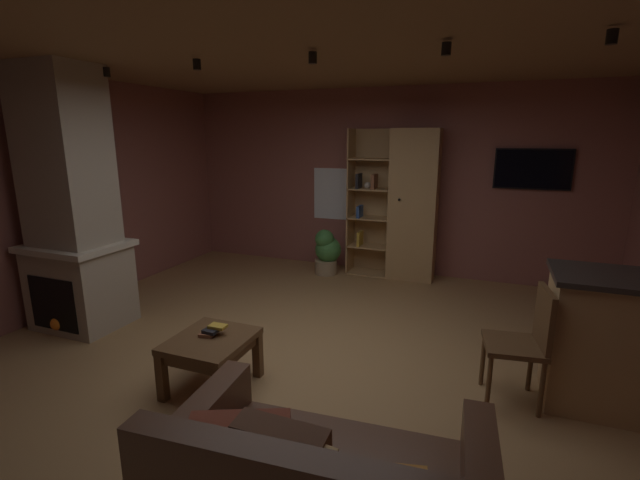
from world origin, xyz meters
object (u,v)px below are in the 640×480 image
at_px(wall_mounted_tv, 533,169).
at_px(dining_chair, 526,338).
at_px(table_book_0, 207,334).
at_px(table_book_1, 210,331).
at_px(stone_fireplace, 72,215).
at_px(potted_floor_plant, 327,251).
at_px(bookshelf_cabinet, 407,206).
at_px(table_book_2, 218,326).
at_px(coffee_table, 211,348).

bearing_deg(wall_mounted_tv, dining_chair, -92.83).
xyz_separation_m(table_book_0, table_book_1, (0.03, -0.00, 0.03)).
distance_m(stone_fireplace, table_book_1, 2.20).
relative_size(table_book_0, table_book_1, 0.98).
bearing_deg(potted_floor_plant, wall_mounted_tv, 10.06).
height_order(potted_floor_plant, wall_mounted_tv, wall_mounted_tv).
distance_m(stone_fireplace, potted_floor_plant, 3.34).
distance_m(bookshelf_cabinet, table_book_0, 3.62).
xyz_separation_m(table_book_2, potted_floor_plant, (-0.22, 3.12, -0.16)).
relative_size(table_book_1, table_book_2, 0.84).
distance_m(potted_floor_plant, wall_mounted_tv, 2.98).
relative_size(coffee_table, table_book_1, 5.73).
bearing_deg(table_book_1, wall_mounted_tv, 55.73).
bearing_deg(potted_floor_plant, bookshelf_cabinet, 13.37).
relative_size(stone_fireplace, potted_floor_plant, 3.97).
relative_size(coffee_table, table_book_0, 5.83).
relative_size(table_book_2, dining_chair, 0.15).
relative_size(bookshelf_cabinet, wall_mounted_tv, 2.26).
relative_size(table_book_1, wall_mounted_tv, 0.12).
distance_m(table_book_1, potted_floor_plant, 3.18).
xyz_separation_m(coffee_table, dining_chair, (2.32, 0.70, 0.18)).
relative_size(table_book_2, potted_floor_plant, 0.20).
bearing_deg(potted_floor_plant, table_book_1, -86.72).
bearing_deg(table_book_2, bookshelf_cabinet, 75.28).
distance_m(coffee_table, table_book_2, 0.18).
relative_size(table_book_0, potted_floor_plant, 0.17).
bearing_deg(bookshelf_cabinet, potted_floor_plant, -166.63).
bearing_deg(stone_fireplace, potted_floor_plant, 55.41).
bearing_deg(table_book_2, stone_fireplace, 167.09).
relative_size(stone_fireplace, dining_chair, 2.92).
bearing_deg(dining_chair, table_book_1, -164.00).
bearing_deg(bookshelf_cabinet, coffee_table, -104.70).
relative_size(potted_floor_plant, wall_mounted_tv, 0.73).
bearing_deg(table_book_2, coffee_table, -103.82).
relative_size(table_book_1, dining_chair, 0.13).
xyz_separation_m(stone_fireplace, dining_chair, (4.35, 0.15, -0.68)).
height_order(table_book_1, potted_floor_plant, potted_floor_plant).
xyz_separation_m(bookshelf_cabinet, dining_chair, (1.41, -2.77, -0.52)).
bearing_deg(coffee_table, table_book_0, 151.46).
bearing_deg(stone_fireplace, wall_mounted_tv, 34.80).
bearing_deg(dining_chair, coffee_table, -163.32).
bearing_deg(dining_chair, table_book_2, -165.00).
bearing_deg(coffee_table, table_book_2, 76.18).
bearing_deg(stone_fireplace, bookshelf_cabinet, 44.80).
bearing_deg(stone_fireplace, table_book_1, -14.57).
relative_size(bookshelf_cabinet, dining_chair, 2.29).
xyz_separation_m(bookshelf_cabinet, table_book_1, (-0.93, -3.44, -0.57)).
bearing_deg(table_book_1, table_book_2, 55.92).
height_order(table_book_0, dining_chair, dining_chair).
bearing_deg(bookshelf_cabinet, stone_fireplace, -135.20).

